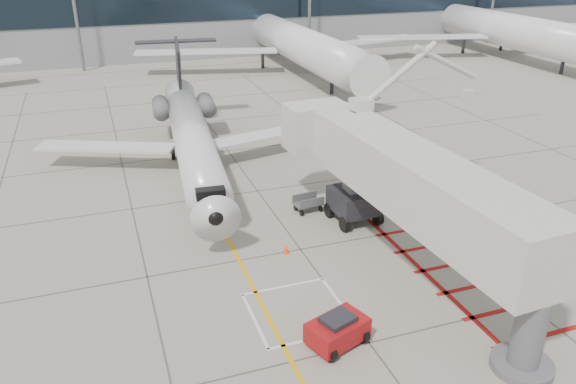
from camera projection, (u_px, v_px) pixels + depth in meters
name	position (u px, v px, depth m)	size (l,w,h in m)	color
ground_plane	(330.00, 290.00, 26.35)	(260.00, 260.00, 0.00)	#9C9586
regional_jet	(195.00, 130.00, 36.44)	(22.27, 28.08, 7.36)	silver
jet_bridge	(425.00, 201.00, 25.76)	(9.67, 20.42, 8.17)	silver
pushback_tug	(337.00, 329.00, 22.61)	(2.40, 1.50, 1.40)	#A20F13
baggage_cart	(308.00, 203.00, 33.78)	(1.65, 1.04, 1.04)	#535357
ground_power_unit	(498.00, 225.00, 30.20)	(2.47, 1.44, 1.96)	beige
cone_nose	(286.00, 249.00, 29.37)	(0.33, 0.33, 0.46)	#FF4A0D
cone_side	(339.00, 204.00, 34.28)	(0.34, 0.34, 0.48)	#FF650D
bg_aircraft_c	(292.00, 18.00, 67.66)	(37.61, 41.79, 12.54)	silver
bg_aircraft_d	(498.00, 6.00, 76.63)	(39.29, 43.66, 13.10)	silver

